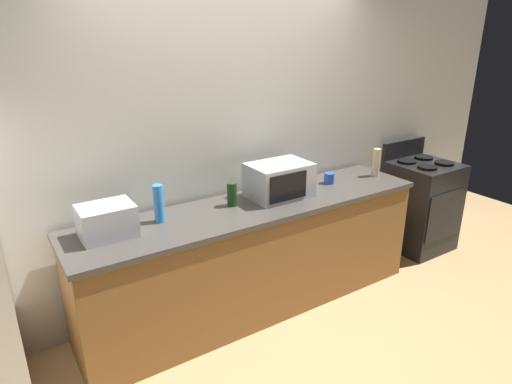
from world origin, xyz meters
name	(u,v)px	position (x,y,z in m)	size (l,w,h in m)	color
ground_plane	(285,331)	(0.00, 0.00, 0.00)	(8.00, 8.00, 0.00)	tan
back_wall	(228,136)	(0.00, 0.81, 1.35)	(6.40, 0.10, 2.70)	beige
counter_run	(256,257)	(0.00, 0.40, 0.45)	(2.84, 0.64, 0.90)	brown
stove_range	(420,205)	(2.00, 0.40, 0.46)	(0.60, 0.61, 1.08)	black
microwave	(279,180)	(0.25, 0.45, 1.04)	(0.48, 0.35, 0.27)	#B7BABF
toaster_oven	(107,221)	(-1.09, 0.46, 1.01)	(0.34, 0.26, 0.21)	#B7BABF
bottle_hand_soap	(376,162)	(1.29, 0.40, 1.02)	(0.07, 0.07, 0.25)	beige
bottle_wine	(232,194)	(-0.16, 0.48, 0.99)	(0.07, 0.07, 0.18)	#1E3F19
bottle_spray_cleaner	(159,204)	(-0.73, 0.49, 1.03)	(0.07, 0.07, 0.27)	#338CE5
mug_blue	(329,178)	(0.80, 0.47, 0.95)	(0.09, 0.09, 0.09)	#2D4CB2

